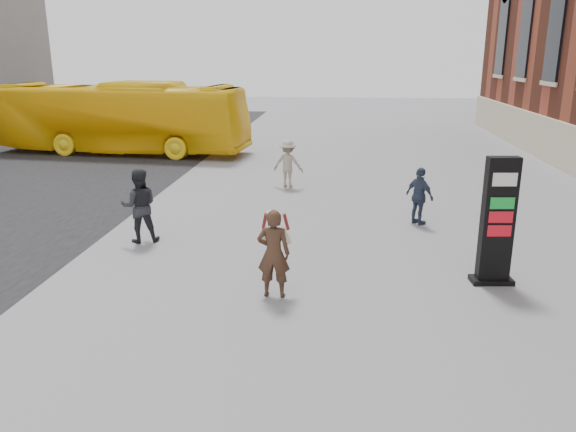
# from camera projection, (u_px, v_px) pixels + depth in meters

# --- Properties ---
(ground) EXTENTS (100.00, 100.00, 0.00)m
(ground) POSITION_uv_depth(u_px,v_px,m) (290.00, 310.00, 9.94)
(ground) COLOR #9E9EA3
(info_pylon) EXTENTS (0.84, 0.47, 2.53)m
(info_pylon) POSITION_uv_depth(u_px,v_px,m) (497.00, 222.00, 10.79)
(info_pylon) COLOR black
(info_pylon) RESTS_ON ground
(woman) EXTENTS (0.64, 0.58, 1.68)m
(woman) POSITION_uv_depth(u_px,v_px,m) (274.00, 252.00, 10.30)
(woman) COLOR #382118
(woman) RESTS_ON ground
(bus) EXTENTS (11.64, 3.83, 3.18)m
(bus) POSITION_uv_depth(u_px,v_px,m) (122.00, 118.00, 25.19)
(bus) COLOR yellow
(bus) RESTS_ON road
(pedestrian_a) EXTENTS (1.03, 0.91, 1.78)m
(pedestrian_a) POSITION_uv_depth(u_px,v_px,m) (139.00, 206.00, 13.34)
(pedestrian_a) COLOR #25262B
(pedestrian_a) RESTS_ON ground
(pedestrian_b) EXTENTS (1.11, 0.75, 1.60)m
(pedestrian_b) POSITION_uv_depth(u_px,v_px,m) (288.00, 164.00, 18.92)
(pedestrian_b) COLOR #A0927D
(pedestrian_b) RESTS_ON ground
(pedestrian_c) EXTENTS (0.86, 0.93, 1.53)m
(pedestrian_c) POSITION_uv_depth(u_px,v_px,m) (420.00, 196.00, 14.75)
(pedestrian_c) COLOR #313E53
(pedestrian_c) RESTS_ON ground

